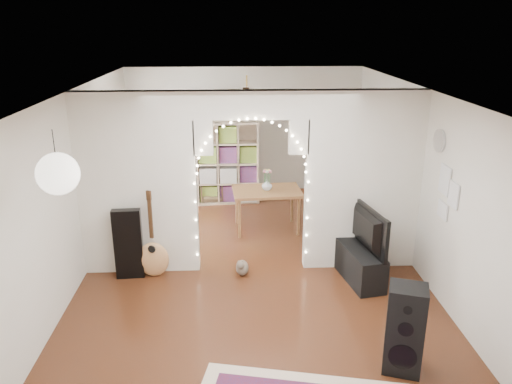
{
  "coord_description": "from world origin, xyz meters",
  "views": [
    {
      "loc": [
        -0.26,
        -6.94,
        3.6
      ],
      "look_at": [
        0.08,
        0.3,
        1.11
      ],
      "focal_mm": 35.0,
      "sensor_mm": 36.0,
      "label": 1
    }
  ],
  "objects_px": {
    "bookcase": "(218,163)",
    "dining_chair_left": "(211,191)",
    "floor_speaker": "(405,330)",
    "media_console": "(360,265)",
    "dining_table": "(267,194)",
    "acoustic_guitar": "(152,246)",
    "dining_chair_right": "(332,242)"
  },
  "relations": [
    {
      "from": "acoustic_guitar",
      "to": "dining_chair_right",
      "type": "relative_size",
      "value": 2.34
    },
    {
      "from": "bookcase",
      "to": "floor_speaker",
      "type": "bearing_deg",
      "value": -73.55
    },
    {
      "from": "acoustic_guitar",
      "to": "floor_speaker",
      "type": "height_order",
      "value": "acoustic_guitar"
    },
    {
      "from": "acoustic_guitar",
      "to": "media_console",
      "type": "relative_size",
      "value": 1.14
    },
    {
      "from": "dining_chair_right",
      "to": "media_console",
      "type": "bearing_deg",
      "value": -65.8
    },
    {
      "from": "dining_table",
      "to": "media_console",
      "type": "bearing_deg",
      "value": -61.81
    },
    {
      "from": "acoustic_guitar",
      "to": "dining_table",
      "type": "relative_size",
      "value": 0.91
    },
    {
      "from": "floor_speaker",
      "to": "dining_chair_left",
      "type": "height_order",
      "value": "floor_speaker"
    },
    {
      "from": "media_console",
      "to": "dining_table",
      "type": "bearing_deg",
      "value": 111.37
    },
    {
      "from": "acoustic_guitar",
      "to": "floor_speaker",
      "type": "bearing_deg",
      "value": -15.76
    },
    {
      "from": "dining_table",
      "to": "dining_chair_right",
      "type": "relative_size",
      "value": 2.57
    },
    {
      "from": "dining_chair_right",
      "to": "dining_chair_left",
      "type": "bearing_deg",
      "value": 136.32
    },
    {
      "from": "bookcase",
      "to": "dining_table",
      "type": "xyz_separation_m",
      "value": [
        0.9,
        -1.51,
        -0.17
      ]
    },
    {
      "from": "floor_speaker",
      "to": "dining_table",
      "type": "relative_size",
      "value": 0.81
    },
    {
      "from": "floor_speaker",
      "to": "dining_chair_left",
      "type": "relative_size",
      "value": 2.14
    },
    {
      "from": "acoustic_guitar",
      "to": "dining_table",
      "type": "distance_m",
      "value": 2.47
    },
    {
      "from": "bookcase",
      "to": "dining_chair_left",
      "type": "bearing_deg",
      "value": 162.8
    },
    {
      "from": "floor_speaker",
      "to": "media_console",
      "type": "xyz_separation_m",
      "value": [
        0.03,
        1.98,
        -0.25
      ]
    },
    {
      "from": "acoustic_guitar",
      "to": "dining_chair_left",
      "type": "height_order",
      "value": "acoustic_guitar"
    },
    {
      "from": "media_console",
      "to": "bookcase",
      "type": "distance_m",
      "value": 4.11
    },
    {
      "from": "dining_table",
      "to": "floor_speaker",
      "type": "bearing_deg",
      "value": -76.92
    },
    {
      "from": "dining_chair_left",
      "to": "dining_chair_right",
      "type": "xyz_separation_m",
      "value": [
        2.05,
        -2.64,
        0.01
      ]
    },
    {
      "from": "media_console",
      "to": "dining_chair_right",
      "type": "distance_m",
      "value": 0.9
    },
    {
      "from": "media_console",
      "to": "bookcase",
      "type": "height_order",
      "value": "bookcase"
    },
    {
      "from": "acoustic_guitar",
      "to": "dining_chair_right",
      "type": "distance_m",
      "value": 2.85
    },
    {
      "from": "media_console",
      "to": "dining_table",
      "type": "relative_size",
      "value": 0.8
    },
    {
      "from": "dining_table",
      "to": "dining_chair_left",
      "type": "bearing_deg",
      "value": 120.74
    },
    {
      "from": "floor_speaker",
      "to": "dining_chair_left",
      "type": "xyz_separation_m",
      "value": [
        -2.26,
        5.48,
        -0.29
      ]
    },
    {
      "from": "dining_table",
      "to": "bookcase",
      "type": "bearing_deg",
      "value": 116.98
    },
    {
      "from": "bookcase",
      "to": "acoustic_guitar",
      "type": "bearing_deg",
      "value": -110.12
    },
    {
      "from": "media_console",
      "to": "bookcase",
      "type": "bearing_deg",
      "value": 110.85
    },
    {
      "from": "bookcase",
      "to": "dining_chair_left",
      "type": "height_order",
      "value": "bookcase"
    }
  ]
}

